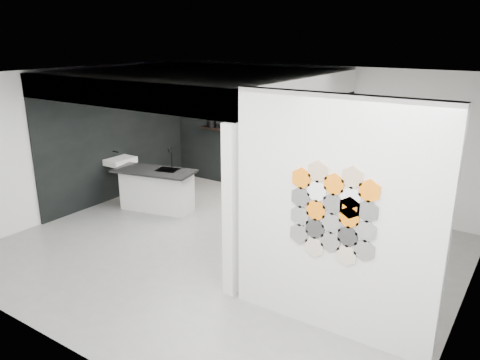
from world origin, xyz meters
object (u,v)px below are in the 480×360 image
(partition_panel, at_px, (333,219))
(glass_vase, at_px, (313,138))
(stockpot, at_px, (212,124))
(kettle, at_px, (292,134))
(utensil_cup, at_px, (218,126))
(glass_bowl, at_px, (313,139))
(kitchen_island, at_px, (157,189))
(bottle_dark, at_px, (243,128))
(wall_basin, at_px, (120,161))

(partition_panel, distance_m, glass_vase, 4.39)
(partition_panel, xyz_separation_m, stockpot, (-4.64, 3.87, 0.01))
(kettle, bearing_deg, utensil_cup, 159.82)
(kettle, relative_size, glass_bowl, 1.38)
(utensil_cup, bearing_deg, glass_vase, 0.00)
(glass_bowl, bearing_deg, stockpot, 180.00)
(stockpot, distance_m, utensil_cup, 0.18)
(partition_panel, bearing_deg, glass_vase, 118.23)
(kitchen_island, xyz_separation_m, utensil_cup, (-0.03, 2.10, 0.93))
(stockpot, bearing_deg, glass_vase, 0.00)
(kitchen_island, distance_m, glass_vase, 3.30)
(bottle_dark, bearing_deg, glass_bowl, 0.00)
(wall_basin, height_order, stockpot, stockpot)
(partition_panel, relative_size, kettle, 15.81)
(partition_panel, xyz_separation_m, glass_vase, (-2.08, 3.87, -0.01))
(wall_basin, xyz_separation_m, stockpot, (0.83, 2.07, 0.56))
(kettle, distance_m, glass_vase, 0.48)
(kettle, xyz_separation_m, glass_bowl, (0.48, 0.00, -0.03))
(partition_panel, xyz_separation_m, utensil_cup, (-4.46, 3.87, -0.03))
(kitchen_island, bearing_deg, stockpot, 82.62)
(kitchen_island, bearing_deg, kettle, 35.24)
(wall_basin, relative_size, utensil_cup, 6.20)
(partition_panel, relative_size, glass_vase, 20.92)
(stockpot, bearing_deg, wall_basin, -111.87)
(stockpot, distance_m, kettle, 2.08)
(wall_basin, distance_m, bottle_dark, 2.73)
(kitchen_island, relative_size, bottle_dark, 10.57)
(kitchen_island, height_order, glass_vase, glass_vase)
(wall_basin, height_order, kettle, kettle)
(glass_vase, bearing_deg, glass_bowl, 0.00)
(kettle, xyz_separation_m, bottle_dark, (-1.21, 0.00, 0.01))
(kitchen_island, bearing_deg, glass_vase, 28.72)
(partition_panel, height_order, kettle, partition_panel)
(wall_basin, distance_m, kettle, 3.61)
(kettle, xyz_separation_m, utensil_cup, (-1.90, 0.00, -0.03))
(wall_basin, height_order, bottle_dark, bottle_dark)
(glass_vase, height_order, bottle_dark, bottle_dark)
(stockpot, height_order, glass_bowl, stockpot)
(partition_panel, distance_m, kitchen_island, 4.87)
(glass_vase, bearing_deg, kitchen_island, -138.38)
(partition_panel, distance_m, kettle, 4.63)
(utensil_cup, bearing_deg, bottle_dark, 0.00)
(glass_vase, bearing_deg, wall_basin, -148.65)
(wall_basin, relative_size, glass_bowl, 4.69)
(kettle, bearing_deg, glass_bowl, -20.18)
(stockpot, bearing_deg, bottle_dark, 0.00)
(wall_basin, bearing_deg, kettle, 35.37)
(kettle, height_order, bottle_dark, bottle_dark)
(kettle, distance_m, utensil_cup, 1.90)
(glass_vase, bearing_deg, bottle_dark, 180.00)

